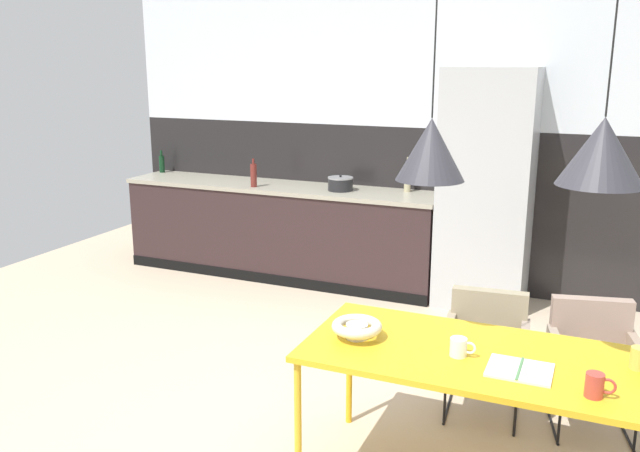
# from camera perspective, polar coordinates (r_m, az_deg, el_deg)

# --- Properties ---
(back_wall_splashback_dark) EXTENTS (6.95, 0.12, 1.49)m
(back_wall_splashback_dark) POSITION_cam_1_polar(r_m,az_deg,el_deg) (6.29, 12.39, 1.34)
(back_wall_splashback_dark) COLOR black
(back_wall_splashback_dark) RESTS_ON ground
(back_wall_panel_upper) EXTENTS (6.95, 0.12, 1.49)m
(back_wall_panel_upper) POSITION_cam_1_polar(r_m,az_deg,el_deg) (6.14, 13.14, 15.05)
(back_wall_panel_upper) COLOR silver
(back_wall_panel_upper) RESTS_ON back_wall_splashback_dark
(kitchen_counter) EXTENTS (3.19, 0.63, 0.92)m
(kitchen_counter) POSITION_cam_1_polar(r_m,az_deg,el_deg) (6.57, -3.45, -0.39)
(kitchen_counter) COLOR #2F2021
(kitchen_counter) RESTS_ON ground
(refrigerator_column) EXTENTS (0.75, 0.60, 2.04)m
(refrigerator_column) POSITION_cam_1_polar(r_m,az_deg,el_deg) (5.85, 14.08, 3.06)
(refrigerator_column) COLOR #ADAFB2
(refrigerator_column) RESTS_ON ground
(dining_table) EXTENTS (1.83, 0.79, 0.74)m
(dining_table) POSITION_cam_1_polar(r_m,az_deg,el_deg) (3.31, 14.90, -11.46)
(dining_table) COLOR gold
(dining_table) RESTS_ON ground
(armchair_far_side) EXTENTS (0.57, 0.56, 0.74)m
(armchair_far_side) POSITION_cam_1_polar(r_m,az_deg,el_deg) (4.20, 22.44, -9.77)
(armchair_far_side) COLOR gray
(armchair_far_side) RESTS_ON ground
(armchair_corner_seat) EXTENTS (0.53, 0.51, 0.73)m
(armchair_corner_seat) POSITION_cam_1_polar(r_m,az_deg,el_deg) (4.17, 14.12, -9.20)
(armchair_corner_seat) COLOR gray
(armchair_corner_seat) RESTS_ON ground
(fruit_bowl) EXTENTS (0.25, 0.25, 0.09)m
(fruit_bowl) POSITION_cam_1_polar(r_m,az_deg,el_deg) (3.36, 3.19, -8.70)
(fruit_bowl) COLOR silver
(fruit_bowl) RESTS_ON dining_table
(open_book) EXTENTS (0.28, 0.24, 0.02)m
(open_book) POSITION_cam_1_polar(r_m,az_deg,el_deg) (3.17, 16.79, -11.76)
(open_book) COLOR white
(open_book) RESTS_ON dining_table
(mug_white_ceramic) EXTENTS (0.12, 0.08, 0.09)m
(mug_white_ceramic) POSITION_cam_1_polar(r_m,az_deg,el_deg) (3.24, 11.88, -10.16)
(mug_white_ceramic) COLOR white
(mug_white_ceramic) RESTS_ON dining_table
(mug_tall_blue) EXTENTS (0.12, 0.07, 0.10)m
(mug_tall_blue) POSITION_cam_1_polar(r_m,az_deg,el_deg) (3.37, 25.76, -10.21)
(mug_tall_blue) COLOR gold
(mug_tall_blue) RESTS_ON dining_table
(mug_glass_clear) EXTENTS (0.12, 0.08, 0.10)m
(mug_glass_clear) POSITION_cam_1_polar(r_m,az_deg,el_deg) (3.04, 22.60, -12.53)
(mug_glass_clear) COLOR #B23D33
(mug_glass_clear) RESTS_ON dining_table
(cooking_pot) EXTENTS (0.24, 0.24, 0.15)m
(cooking_pot) POSITION_cam_1_polar(r_m,az_deg,el_deg) (6.18, 1.77, 3.65)
(cooking_pot) COLOR black
(cooking_pot) RESTS_ON kitchen_counter
(bottle_oil_tall) EXTENTS (0.06, 0.06, 0.32)m
(bottle_oil_tall) POSITION_cam_1_polar(r_m,az_deg,el_deg) (6.16, 7.53, 4.16)
(bottle_oil_tall) COLOR tan
(bottle_oil_tall) RESTS_ON kitchen_counter
(bottle_spice_small) EXTENTS (0.06, 0.06, 0.24)m
(bottle_spice_small) POSITION_cam_1_polar(r_m,az_deg,el_deg) (7.39, -13.44, 5.25)
(bottle_spice_small) COLOR #0F3319
(bottle_spice_small) RESTS_ON kitchen_counter
(bottle_vinegar_dark) EXTENTS (0.06, 0.06, 0.27)m
(bottle_vinegar_dark) POSITION_cam_1_polar(r_m,az_deg,el_deg) (6.38, -5.73, 4.39)
(bottle_vinegar_dark) COLOR maroon
(bottle_vinegar_dark) RESTS_ON kitchen_counter
(pendant_lamp_over_table_near) EXTENTS (0.32, 0.32, 1.39)m
(pendant_lamp_over_table_near) POSITION_cam_1_polar(r_m,az_deg,el_deg) (3.13, 9.51, 6.54)
(pendant_lamp_over_table_near) COLOR black
(pendant_lamp_over_table_far) EXTENTS (0.35, 0.35, 1.35)m
(pendant_lamp_over_table_far) POSITION_cam_1_polar(r_m,az_deg,el_deg) (2.97, 23.08, 5.93)
(pendant_lamp_over_table_far) COLOR black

